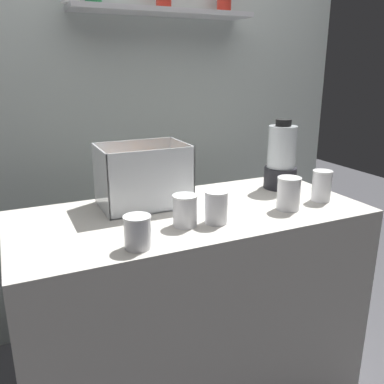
# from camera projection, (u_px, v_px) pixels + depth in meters

# --- Properties ---
(counter) EXTENTS (1.40, 0.64, 0.90)m
(counter) POSITION_uv_depth(u_px,v_px,m) (192.00, 309.00, 1.76)
(counter) COLOR beige
(counter) RESTS_ON ground_plane
(back_wall_unit) EXTENTS (2.60, 0.24, 2.50)m
(back_wall_unit) POSITION_uv_depth(u_px,v_px,m) (132.00, 103.00, 2.19)
(back_wall_unit) COLOR silver
(back_wall_unit) RESTS_ON ground_plane
(carrot_display_bin) EXTENTS (0.35, 0.25, 0.25)m
(carrot_display_bin) POSITION_uv_depth(u_px,v_px,m) (144.00, 185.00, 1.68)
(carrot_display_bin) COLOR white
(carrot_display_bin) RESTS_ON counter
(blender_pitcher) EXTENTS (0.15, 0.15, 0.32)m
(blender_pitcher) POSITION_uv_depth(u_px,v_px,m) (281.00, 159.00, 1.91)
(blender_pitcher) COLOR black
(blender_pitcher) RESTS_ON counter
(juice_cup_carrot_far_left) EXTENTS (0.09, 0.09, 0.11)m
(juice_cup_carrot_far_left) POSITION_uv_depth(u_px,v_px,m) (138.00, 234.00, 1.29)
(juice_cup_carrot_far_left) COLOR white
(juice_cup_carrot_far_left) RESTS_ON counter
(juice_cup_beet_left) EXTENTS (0.09, 0.09, 0.12)m
(juice_cup_beet_left) POSITION_uv_depth(u_px,v_px,m) (185.00, 212.00, 1.47)
(juice_cup_beet_left) COLOR white
(juice_cup_beet_left) RESTS_ON counter
(juice_cup_mango_middle) EXTENTS (0.09, 0.09, 0.12)m
(juice_cup_mango_middle) POSITION_uv_depth(u_px,v_px,m) (216.00, 209.00, 1.49)
(juice_cup_mango_middle) COLOR white
(juice_cup_mango_middle) RESTS_ON counter
(juice_cup_pomegranate_right) EXTENTS (0.10, 0.10, 0.13)m
(juice_cup_pomegranate_right) POSITION_uv_depth(u_px,v_px,m) (288.00, 195.00, 1.63)
(juice_cup_pomegranate_right) COLOR white
(juice_cup_pomegranate_right) RESTS_ON counter
(juice_cup_orange_far_right) EXTENTS (0.08, 0.08, 0.13)m
(juice_cup_orange_far_right) POSITION_uv_depth(u_px,v_px,m) (321.00, 187.00, 1.74)
(juice_cup_orange_far_right) COLOR white
(juice_cup_orange_far_right) RESTS_ON counter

